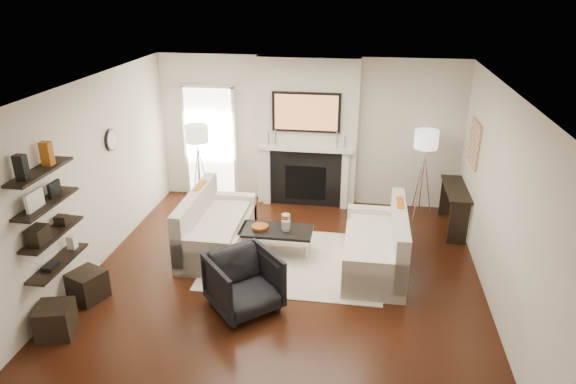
# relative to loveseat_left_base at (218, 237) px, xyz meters

# --- Properties ---
(room_envelope) EXTENTS (6.00, 6.00, 6.00)m
(room_envelope) POSITION_rel_loveseat_left_base_xyz_m (1.15, -0.87, 1.14)
(room_envelope) COLOR black
(room_envelope) RESTS_ON ground
(chimney_breast) EXTENTS (1.80, 0.25, 2.70)m
(chimney_breast) POSITION_rel_loveseat_left_base_xyz_m (1.15, 2.00, 1.14)
(chimney_breast) COLOR silver
(chimney_breast) RESTS_ON floor
(fireplace_surround) EXTENTS (1.30, 0.02, 1.04)m
(fireplace_surround) POSITION_rel_loveseat_left_base_xyz_m (1.15, 1.87, 0.31)
(fireplace_surround) COLOR black
(fireplace_surround) RESTS_ON floor
(firebox) EXTENTS (0.75, 0.02, 0.65)m
(firebox) POSITION_rel_loveseat_left_base_xyz_m (1.15, 1.86, 0.24)
(firebox) COLOR black
(firebox) RESTS_ON floor
(mantel_pilaster_l) EXTENTS (0.12, 0.08, 1.10)m
(mantel_pilaster_l) POSITION_rel_loveseat_left_base_xyz_m (0.43, 1.84, 0.34)
(mantel_pilaster_l) COLOR white
(mantel_pilaster_l) RESTS_ON floor
(mantel_pilaster_r) EXTENTS (0.12, 0.08, 1.10)m
(mantel_pilaster_r) POSITION_rel_loveseat_left_base_xyz_m (1.87, 1.84, 0.34)
(mantel_pilaster_r) COLOR white
(mantel_pilaster_r) RESTS_ON floor
(mantel_shelf) EXTENTS (1.70, 0.18, 0.07)m
(mantel_shelf) POSITION_rel_loveseat_left_base_xyz_m (1.15, 1.82, 0.91)
(mantel_shelf) COLOR white
(mantel_shelf) RESTS_ON chimney_breast
(tv_body) EXTENTS (1.20, 0.06, 0.70)m
(tv_body) POSITION_rel_loveseat_left_base_xyz_m (1.15, 1.84, 1.57)
(tv_body) COLOR black
(tv_body) RESTS_ON chimney_breast
(tv_screen) EXTENTS (1.10, 0.00, 0.62)m
(tv_screen) POSITION_rel_loveseat_left_base_xyz_m (1.15, 1.81, 1.57)
(tv_screen) COLOR #BF723F
(tv_screen) RESTS_ON tv_body
(candlestick_l_tall) EXTENTS (0.04, 0.04, 0.30)m
(candlestick_l_tall) POSITION_rel_loveseat_left_base_xyz_m (0.60, 1.83, 1.09)
(candlestick_l_tall) COLOR silver
(candlestick_l_tall) RESTS_ON mantel_shelf
(candlestick_l_short) EXTENTS (0.04, 0.04, 0.24)m
(candlestick_l_short) POSITION_rel_loveseat_left_base_xyz_m (0.47, 1.83, 1.06)
(candlestick_l_short) COLOR silver
(candlestick_l_short) RESTS_ON mantel_shelf
(candlestick_r_tall) EXTENTS (0.04, 0.04, 0.30)m
(candlestick_r_tall) POSITION_rel_loveseat_left_base_xyz_m (1.70, 1.83, 1.09)
(candlestick_r_tall) COLOR silver
(candlestick_r_tall) RESTS_ON mantel_shelf
(candlestick_r_short) EXTENTS (0.04, 0.04, 0.24)m
(candlestick_r_short) POSITION_rel_loveseat_left_base_xyz_m (1.83, 1.83, 1.06)
(candlestick_r_short) COLOR silver
(candlestick_r_short) RESTS_ON mantel_shelf
(hallway_panel) EXTENTS (0.90, 0.02, 2.10)m
(hallway_panel) POSITION_rel_loveseat_left_base_xyz_m (-0.70, 2.11, 0.84)
(hallway_panel) COLOR white
(hallway_panel) RESTS_ON floor
(door_trim_l) EXTENTS (0.06, 0.06, 2.16)m
(door_trim_l) POSITION_rel_loveseat_left_base_xyz_m (-1.18, 2.09, 0.84)
(door_trim_l) COLOR white
(door_trim_l) RESTS_ON floor
(door_trim_r) EXTENTS (0.06, 0.06, 2.16)m
(door_trim_r) POSITION_rel_loveseat_left_base_xyz_m (-0.22, 2.09, 0.84)
(door_trim_r) COLOR white
(door_trim_r) RESTS_ON floor
(door_trim_top) EXTENTS (1.02, 0.06, 0.06)m
(door_trim_top) POSITION_rel_loveseat_left_base_xyz_m (-0.70, 2.09, 1.92)
(door_trim_top) COLOR white
(door_trim_top) RESTS_ON wall_back
(rug) EXTENTS (2.60, 2.00, 0.01)m
(rug) POSITION_rel_loveseat_left_base_xyz_m (1.23, -0.21, -0.20)
(rug) COLOR beige
(rug) RESTS_ON floor
(loveseat_left_base) EXTENTS (0.85, 1.80, 0.42)m
(loveseat_left_base) POSITION_rel_loveseat_left_base_xyz_m (0.00, 0.00, 0.00)
(loveseat_left_base) COLOR beige
(loveseat_left_base) RESTS_ON floor
(loveseat_left_back) EXTENTS (0.18, 1.80, 0.80)m
(loveseat_left_back) POSITION_rel_loveseat_left_base_xyz_m (-0.33, 0.00, 0.32)
(loveseat_left_back) COLOR beige
(loveseat_left_back) RESTS_ON floor
(loveseat_left_arm_n) EXTENTS (0.85, 0.18, 0.60)m
(loveseat_left_arm_n) POSITION_rel_loveseat_left_base_xyz_m (0.00, -0.81, 0.09)
(loveseat_left_arm_n) COLOR beige
(loveseat_left_arm_n) RESTS_ON floor
(loveseat_left_arm_s) EXTENTS (0.85, 0.18, 0.60)m
(loveseat_left_arm_s) POSITION_rel_loveseat_left_base_xyz_m (0.00, 0.81, 0.09)
(loveseat_left_arm_s) COLOR beige
(loveseat_left_arm_s) RESTS_ON floor
(loveseat_left_cushion) EXTENTS (0.63, 1.44, 0.10)m
(loveseat_left_cushion) POSITION_rel_loveseat_left_base_xyz_m (0.05, 0.00, 0.26)
(loveseat_left_cushion) COLOR beige
(loveseat_left_cushion) RESTS_ON loveseat_left_base
(pillow_left_orange) EXTENTS (0.10, 0.42, 0.42)m
(pillow_left_orange) POSITION_rel_loveseat_left_base_xyz_m (-0.33, 0.30, 0.52)
(pillow_left_orange) COLOR #A35B14
(pillow_left_orange) RESTS_ON loveseat_left_cushion
(pillow_left_charcoal) EXTENTS (0.10, 0.40, 0.40)m
(pillow_left_charcoal) POSITION_rel_loveseat_left_base_xyz_m (-0.33, -0.30, 0.51)
(pillow_left_charcoal) COLOR black
(pillow_left_charcoal) RESTS_ON loveseat_left_cushion
(loveseat_right_base) EXTENTS (0.85, 1.80, 0.42)m
(loveseat_right_base) POSITION_rel_loveseat_left_base_xyz_m (2.40, -0.21, 0.00)
(loveseat_right_base) COLOR beige
(loveseat_right_base) RESTS_ON floor
(loveseat_right_back) EXTENTS (0.18, 1.80, 0.80)m
(loveseat_right_back) POSITION_rel_loveseat_left_base_xyz_m (2.73, -0.21, 0.32)
(loveseat_right_back) COLOR beige
(loveseat_right_back) RESTS_ON floor
(loveseat_right_arm_n) EXTENTS (0.85, 0.18, 0.60)m
(loveseat_right_arm_n) POSITION_rel_loveseat_left_base_xyz_m (2.40, -1.02, 0.09)
(loveseat_right_arm_n) COLOR beige
(loveseat_right_arm_n) RESTS_ON floor
(loveseat_right_arm_s) EXTENTS (0.85, 0.18, 0.60)m
(loveseat_right_arm_s) POSITION_rel_loveseat_left_base_xyz_m (2.40, 0.60, 0.09)
(loveseat_right_arm_s) COLOR beige
(loveseat_right_arm_s) RESTS_ON floor
(loveseat_right_cushion) EXTENTS (0.63, 1.44, 0.10)m
(loveseat_right_cushion) POSITION_rel_loveseat_left_base_xyz_m (2.35, -0.21, 0.26)
(loveseat_right_cushion) COLOR beige
(loveseat_right_cushion) RESTS_ON loveseat_right_base
(pillow_right_orange) EXTENTS (0.10, 0.42, 0.42)m
(pillow_right_orange) POSITION_rel_loveseat_left_base_xyz_m (2.73, 0.09, 0.52)
(pillow_right_orange) COLOR #A35B14
(pillow_right_orange) RESTS_ON loveseat_right_cushion
(pillow_right_charcoal) EXTENTS (0.10, 0.40, 0.40)m
(pillow_right_charcoal) POSITION_rel_loveseat_left_base_xyz_m (2.73, -0.51, 0.51)
(pillow_right_charcoal) COLOR black
(pillow_right_charcoal) RESTS_ON loveseat_right_cushion
(coffee_table) EXTENTS (1.10, 0.55, 0.04)m
(coffee_table) POSITION_rel_loveseat_left_base_xyz_m (0.93, -0.03, 0.19)
(coffee_table) COLOR black
(coffee_table) RESTS_ON floor
(coffee_leg_nw) EXTENTS (0.02, 0.02, 0.38)m
(coffee_leg_nw) POSITION_rel_loveseat_left_base_xyz_m (0.43, -0.25, -0.02)
(coffee_leg_nw) COLOR silver
(coffee_leg_nw) RESTS_ON floor
(coffee_leg_ne) EXTENTS (0.02, 0.02, 0.38)m
(coffee_leg_ne) POSITION_rel_loveseat_left_base_xyz_m (1.43, -0.25, -0.02)
(coffee_leg_ne) COLOR silver
(coffee_leg_ne) RESTS_ON floor
(coffee_leg_sw) EXTENTS (0.02, 0.02, 0.38)m
(coffee_leg_sw) POSITION_rel_loveseat_left_base_xyz_m (0.43, 0.19, -0.02)
(coffee_leg_sw) COLOR silver
(coffee_leg_sw) RESTS_ON floor
(coffee_leg_se) EXTENTS (0.02, 0.02, 0.38)m
(coffee_leg_se) POSITION_rel_loveseat_left_base_xyz_m (1.43, 0.19, -0.02)
(coffee_leg_se) COLOR silver
(coffee_leg_se) RESTS_ON floor
(hurricane_glass) EXTENTS (0.14, 0.14, 0.24)m
(hurricane_glass) POSITION_rel_loveseat_left_base_xyz_m (1.08, -0.03, 0.35)
(hurricane_glass) COLOR white
(hurricane_glass) RESTS_ON coffee_table
(hurricane_candle) EXTENTS (0.11, 0.11, 0.17)m
(hurricane_candle) POSITION_rel_loveseat_left_base_xyz_m (1.08, -0.03, 0.29)
(hurricane_candle) COLOR white
(hurricane_candle) RESTS_ON coffee_table
(copper_bowl) EXTENTS (0.26, 0.26, 0.04)m
(copper_bowl) POSITION_rel_loveseat_left_base_xyz_m (0.68, -0.03, 0.24)
(copper_bowl) COLOR #9F4B1A
(copper_bowl) RESTS_ON coffee_table
(armchair) EXTENTS (1.10, 1.09, 0.82)m
(armchair) POSITION_rel_loveseat_left_base_xyz_m (0.76, -1.46, 0.20)
(armchair) COLOR black
(armchair) RESTS_ON floor
(lamp_left_post) EXTENTS (0.02, 0.02, 1.20)m
(lamp_left_post) POSITION_rel_loveseat_left_base_xyz_m (-0.70, 1.37, 0.39)
(lamp_left_post) COLOR silver
(lamp_left_post) RESTS_ON floor
(lamp_left_shade) EXTENTS (0.40, 0.40, 0.30)m
(lamp_left_shade) POSITION_rel_loveseat_left_base_xyz_m (-0.70, 1.37, 1.24)
(lamp_left_shade) COLOR white
(lamp_left_shade) RESTS_ON lamp_left_post
(lamp_left_leg_a) EXTENTS (0.25, 0.02, 1.23)m
(lamp_left_leg_a) POSITION_rel_loveseat_left_base_xyz_m (-0.59, 1.37, 0.39)
(lamp_left_leg_a) COLOR silver
(lamp_left_leg_a) RESTS_ON floor
(lamp_left_leg_b) EXTENTS (0.14, 0.22, 1.23)m
(lamp_left_leg_b) POSITION_rel_loveseat_left_base_xyz_m (-0.76, 1.47, 0.39)
(lamp_left_leg_b) COLOR silver
(lamp_left_leg_b) RESTS_ON floor
(lamp_left_leg_c) EXTENTS (0.14, 0.22, 1.23)m
(lamp_left_leg_c) POSITION_rel_loveseat_left_base_xyz_m (-0.76, 1.28, 0.39)
(lamp_left_leg_c) COLOR silver
(lamp_left_leg_c) RESTS_ON floor
(lamp_right_post) EXTENTS (0.02, 0.02, 1.20)m
(lamp_right_post) POSITION_rel_loveseat_left_base_xyz_m (3.20, 1.63, 0.39)
(lamp_right_post) COLOR silver
(lamp_right_post) RESTS_ON floor
(lamp_right_shade) EXTENTS (0.40, 0.40, 0.30)m
(lamp_right_shade) POSITION_rel_loveseat_left_base_xyz_m (3.20, 1.63, 1.24)
(lamp_right_shade) COLOR white
(lamp_right_shade) RESTS_ON lamp_right_post
(lamp_right_leg_a) EXTENTS (0.25, 0.02, 1.23)m
(lamp_right_leg_a) POSITION_rel_loveseat_left_base_xyz_m (3.31, 1.63, 0.39)
(lamp_right_leg_a) COLOR silver
(lamp_right_leg_a) RESTS_ON floor
(lamp_right_leg_b) EXTENTS (0.14, 0.22, 1.23)m
(lamp_right_leg_b) POSITION_rel_loveseat_left_base_xyz_m (3.14, 1.72, 0.39)
(lamp_right_leg_b) COLOR silver
(lamp_right_leg_b) RESTS_ON floor
(lamp_right_leg_c) EXTENTS (0.14, 0.22, 1.23)m
(lamp_right_leg_c) POSITION_rel_loveseat_left_base_xyz_m (3.14, 1.53, 0.39)
(lamp_right_leg_c) COLOR silver
(lamp_right_leg_c) RESTS_ON floor
(console_top) EXTENTS (0.35, 1.20, 0.04)m
(console_top) POSITION_rel_loveseat_left_base_xyz_m (3.72, 1.27, 0.52)
(console_top) COLOR black
(console_top) RESTS_ON floor
(console_leg_n) EXTENTS (0.30, 0.04, 0.71)m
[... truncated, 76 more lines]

